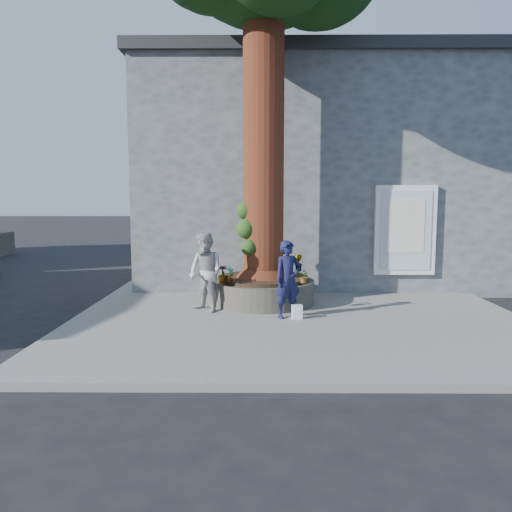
{
  "coord_description": "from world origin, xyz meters",
  "views": [
    {
      "loc": [
        0.72,
        -9.16,
        2.49
      ],
      "look_at": [
        0.64,
        1.49,
        1.25
      ],
      "focal_mm": 35.0,
      "sensor_mm": 36.0,
      "label": 1
    }
  ],
  "objects": [
    {
      "name": "plant_a",
      "position": [
        0.1,
        1.15,
        0.89
      ],
      "size": [
        0.22,
        0.2,
        0.34
      ],
      "primitive_type": "imported",
      "rotation": [
        0.0,
        0.0,
        0.53
      ],
      "color": "gray",
      "rests_on": "planter"
    },
    {
      "name": "yellow_line",
      "position": [
        -3.05,
        1.0,
        0.0
      ],
      "size": [
        0.1,
        30.0,
        0.01
      ],
      "primitive_type": "cube",
      "color": "yellow",
      "rests_on": "ground"
    },
    {
      "name": "man",
      "position": [
        1.28,
        0.58,
        0.89
      ],
      "size": [
        0.67,
        0.58,
        1.54
      ],
      "primitive_type": "imported",
      "rotation": [
        0.0,
        0.0,
        0.45
      ],
      "color": "#141637",
      "rests_on": "pavement"
    },
    {
      "name": "shopping_bag",
      "position": [
        1.46,
        0.47,
        0.26
      ],
      "size": [
        0.22,
        0.15,
        0.28
      ],
      "primitive_type": "cube",
      "rotation": [
        0.0,
        0.0,
        0.15
      ],
      "color": "white",
      "rests_on": "pavement"
    },
    {
      "name": "stone_shop",
      "position": [
        2.5,
        7.2,
        3.16
      ],
      "size": [
        10.3,
        8.3,
        6.3
      ],
      "color": "#545759",
      "rests_on": "ground"
    },
    {
      "name": "planter",
      "position": [
        0.8,
        2.0,
        0.41
      ],
      "size": [
        2.3,
        2.3,
        0.6
      ],
      "color": "black",
      "rests_on": "pavement"
    },
    {
      "name": "plant_b",
      "position": [
        1.65,
        2.85,
        0.93
      ],
      "size": [
        0.3,
        0.3,
        0.41
      ],
      "primitive_type": "imported",
      "rotation": [
        0.0,
        0.0,
        2.01
      ],
      "color": "gray",
      "rests_on": "planter"
    },
    {
      "name": "plant_d",
      "position": [
        1.65,
        1.15,
        0.86
      ],
      "size": [
        0.34,
        0.35,
        0.29
      ],
      "primitive_type": "imported",
      "rotation": [
        0.0,
        0.0,
        5.39
      ],
      "color": "gray",
      "rests_on": "planter"
    },
    {
      "name": "plant_c",
      "position": [
        -0.05,
        1.15,
        0.91
      ],
      "size": [
        0.23,
        0.23,
        0.38
      ],
      "primitive_type": "imported",
      "rotation": [
        0.0,
        0.0,
        3.24
      ],
      "color": "gray",
      "rests_on": "planter"
    },
    {
      "name": "woman",
      "position": [
        -0.41,
        1.12,
        0.95
      ],
      "size": [
        1.02,
        1.01,
        1.66
      ],
      "primitive_type": "imported",
      "rotation": [
        0.0,
        0.0,
        -0.74
      ],
      "color": "#A9A6A1",
      "rests_on": "pavement"
    },
    {
      "name": "pavement",
      "position": [
        1.5,
        1.0,
        0.06
      ],
      "size": [
        9.0,
        8.0,
        0.12
      ],
      "primitive_type": "cube",
      "color": "slate",
      "rests_on": "ground"
    },
    {
      "name": "ground",
      "position": [
        0.0,
        0.0,
        0.0
      ],
      "size": [
        120.0,
        120.0,
        0.0
      ],
      "primitive_type": "plane",
      "color": "black",
      "rests_on": "ground"
    }
  ]
}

